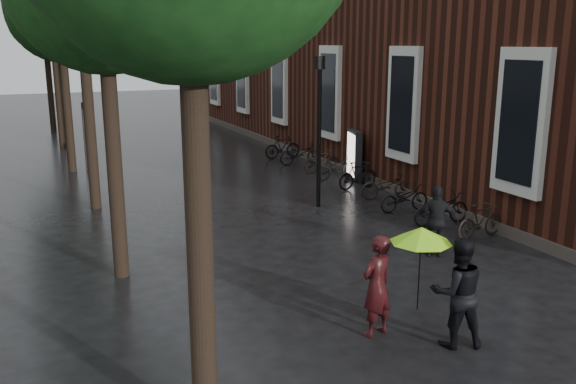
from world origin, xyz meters
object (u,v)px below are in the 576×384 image
person_black (458,292)px  parked_bicycles (356,175)px  pedestrian_walking (437,221)px  lamp_post (319,117)px  ad_lightbox (354,155)px  person_burgundy (377,286)px

person_black → parked_bicycles: person_black is taller
pedestrian_walking → parked_bicycles: bearing=-73.9°
parked_bicycles → lamp_post: 3.62m
person_black → pedestrian_walking: person_black is taller
ad_lightbox → person_burgundy: bearing=-102.4°
person_black → pedestrian_walking: 4.40m
person_black → parked_bicycles: size_ratio=0.15×
person_black → lamp_post: (1.92, 8.83, 1.80)m
person_black → pedestrian_walking: size_ratio=1.10×
pedestrian_walking → parked_bicycles: (1.80, 6.78, -0.39)m
pedestrian_walking → ad_lightbox: 8.25m
parked_bicycles → pedestrian_walking: bearing=-104.8°
person_black → parked_bicycles: 11.29m
person_burgundy → parked_bicycles: 10.95m
ad_lightbox → lamp_post: (-2.84, -2.76, 1.82)m
pedestrian_walking → lamp_post: (-0.48, 5.14, 1.89)m
person_burgundy → ad_lightbox: bearing=-135.0°
parked_bicycles → ad_lightbox: bearing=63.4°
person_black → parked_bicycles: (4.20, 10.46, -0.48)m
person_burgundy → ad_lightbox: (5.77, 10.75, 0.02)m
person_burgundy → person_black: person_black is taller
person_black → ad_lightbox: (4.76, 11.59, -0.01)m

